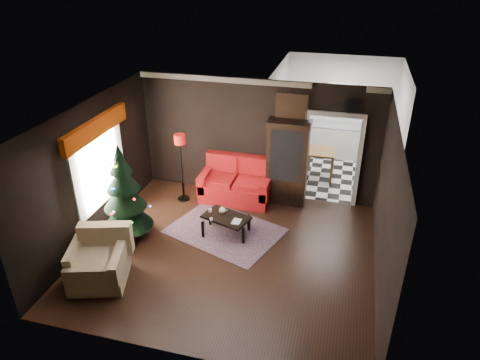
% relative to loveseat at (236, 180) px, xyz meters
% --- Properties ---
extents(floor, '(5.50, 5.50, 0.00)m').
position_rel_loveseat_xyz_m(floor, '(0.40, -2.05, -0.50)').
color(floor, black).
rests_on(floor, ground).
extents(ceiling, '(5.50, 5.50, 0.00)m').
position_rel_loveseat_xyz_m(ceiling, '(0.40, -2.05, 2.30)').
color(ceiling, white).
rests_on(ceiling, ground).
extents(wall_back, '(5.50, 0.00, 5.50)m').
position_rel_loveseat_xyz_m(wall_back, '(0.40, 0.45, 0.90)').
color(wall_back, black).
rests_on(wall_back, ground).
extents(wall_front, '(5.50, 0.00, 5.50)m').
position_rel_loveseat_xyz_m(wall_front, '(0.40, -4.55, 0.90)').
color(wall_front, black).
rests_on(wall_front, ground).
extents(wall_left, '(0.00, 5.50, 5.50)m').
position_rel_loveseat_xyz_m(wall_left, '(-2.35, -2.05, 0.90)').
color(wall_left, black).
rests_on(wall_left, ground).
extents(wall_right, '(0.00, 5.50, 5.50)m').
position_rel_loveseat_xyz_m(wall_right, '(3.15, -2.05, 0.90)').
color(wall_right, black).
rests_on(wall_right, ground).
extents(doorway, '(1.10, 0.10, 2.10)m').
position_rel_loveseat_xyz_m(doorway, '(2.10, 0.45, 0.55)').
color(doorway, silver).
rests_on(doorway, ground).
extents(left_window, '(0.05, 1.60, 1.40)m').
position_rel_loveseat_xyz_m(left_window, '(-2.31, -1.85, 0.95)').
color(left_window, white).
rests_on(left_window, wall_left).
extents(valance, '(0.12, 2.10, 0.35)m').
position_rel_loveseat_xyz_m(valance, '(-2.23, -1.85, 1.77)').
color(valance, '#872D03').
rests_on(valance, wall_left).
extents(kitchen_floor, '(3.00, 3.00, 0.00)m').
position_rel_loveseat_xyz_m(kitchen_floor, '(2.10, 1.95, -0.50)').
color(kitchen_floor, white).
rests_on(kitchen_floor, ground).
extents(kitchen_window, '(0.70, 0.06, 0.70)m').
position_rel_loveseat_xyz_m(kitchen_window, '(2.10, 3.40, 1.20)').
color(kitchen_window, white).
rests_on(kitchen_window, ground).
extents(rug, '(2.62, 2.25, 0.01)m').
position_rel_loveseat_xyz_m(rug, '(0.12, -1.35, -0.49)').
color(rug, '#4D3F46').
rests_on(rug, ground).
extents(loveseat, '(1.70, 0.90, 1.00)m').
position_rel_loveseat_xyz_m(loveseat, '(0.00, 0.00, 0.00)').
color(loveseat, maroon).
rests_on(loveseat, ground).
extents(curio_cabinet, '(0.90, 0.45, 1.90)m').
position_rel_loveseat_xyz_m(curio_cabinet, '(1.15, 0.22, 0.45)').
color(curio_cabinet, black).
rests_on(curio_cabinet, ground).
extents(floor_lamp, '(0.31, 0.31, 1.64)m').
position_rel_loveseat_xyz_m(floor_lamp, '(-1.19, -0.32, 0.33)').
color(floor_lamp, black).
rests_on(floor_lamp, ground).
extents(christmas_tree, '(1.18, 1.18, 1.92)m').
position_rel_loveseat_xyz_m(christmas_tree, '(-1.71, -2.04, 0.55)').
color(christmas_tree, black).
rests_on(christmas_tree, ground).
extents(armchair, '(1.23, 1.23, 1.01)m').
position_rel_loveseat_xyz_m(armchair, '(-1.59, -3.39, -0.04)').
color(armchair, '#9F7E5D').
rests_on(armchair, ground).
extents(coffee_table, '(1.05, 0.82, 0.42)m').
position_rel_loveseat_xyz_m(coffee_table, '(0.18, -1.43, -0.28)').
color(coffee_table, black).
rests_on(coffee_table, rug).
extents(teapot, '(0.21, 0.21, 0.15)m').
position_rel_loveseat_xyz_m(teapot, '(0.07, -1.34, 0.00)').
color(teapot, silver).
rests_on(teapot, coffee_table).
extents(cup_a, '(0.08, 0.08, 0.06)m').
position_rel_loveseat_xyz_m(cup_a, '(-0.19, -1.35, -0.04)').
color(cup_a, white).
rests_on(cup_a, coffee_table).
extents(cup_b, '(0.08, 0.08, 0.05)m').
position_rel_loveseat_xyz_m(cup_b, '(-0.07, -1.66, -0.05)').
color(cup_b, white).
rests_on(cup_b, coffee_table).
extents(book, '(0.17, 0.03, 0.23)m').
position_rel_loveseat_xyz_m(book, '(0.36, -1.58, 0.04)').
color(book, '#9C815F').
rests_on(book, coffee_table).
extents(wall_clock, '(0.32, 0.32, 0.06)m').
position_rel_loveseat_xyz_m(wall_clock, '(2.35, 0.40, 1.88)').
color(wall_clock, silver).
rests_on(wall_clock, wall_back).
extents(painting, '(0.62, 0.05, 0.52)m').
position_rel_loveseat_xyz_m(painting, '(1.15, 0.41, 1.75)').
color(painting, tan).
rests_on(painting, wall_back).
extents(kitchen_counter, '(1.80, 0.60, 0.90)m').
position_rel_loveseat_xyz_m(kitchen_counter, '(2.10, 3.15, -0.05)').
color(kitchen_counter, silver).
rests_on(kitchen_counter, ground).
extents(kitchen_table, '(0.70, 0.70, 0.75)m').
position_rel_loveseat_xyz_m(kitchen_table, '(1.80, 1.65, -0.12)').
color(kitchen_table, brown).
rests_on(kitchen_table, ground).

